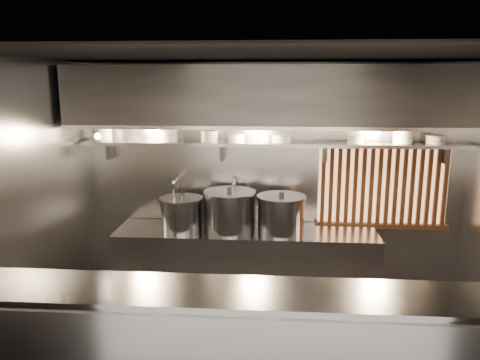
# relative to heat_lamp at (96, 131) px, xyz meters

# --- Properties ---
(floor) EXTENTS (4.50, 4.50, 0.00)m
(floor) POSITION_rel_heat_lamp_xyz_m (1.90, -0.85, -2.07)
(floor) COLOR black
(floor) RESTS_ON ground
(ceiling) EXTENTS (4.50, 4.50, 0.00)m
(ceiling) POSITION_rel_heat_lamp_xyz_m (1.90, -0.85, 0.73)
(ceiling) COLOR black
(ceiling) RESTS_ON wall_back
(wall_back) EXTENTS (4.50, 0.00, 4.50)m
(wall_back) POSITION_rel_heat_lamp_xyz_m (1.90, 0.65, -0.67)
(wall_back) COLOR gray
(wall_back) RESTS_ON floor
(wall_left) EXTENTS (0.00, 3.00, 3.00)m
(wall_left) POSITION_rel_heat_lamp_xyz_m (-0.35, -0.85, -0.67)
(wall_left) COLOR gray
(wall_left) RESTS_ON floor
(cooking_bench) EXTENTS (3.00, 0.70, 0.90)m
(cooking_bench) POSITION_rel_heat_lamp_xyz_m (1.60, 0.28, -1.62)
(cooking_bench) COLOR #929297
(cooking_bench) RESTS_ON floor
(bowl_shelf) EXTENTS (4.40, 0.34, 0.04)m
(bowl_shelf) POSITION_rel_heat_lamp_xyz_m (1.90, 0.47, -0.19)
(bowl_shelf) COLOR #929297
(bowl_shelf) RESTS_ON wall_back
(exhaust_hood) EXTENTS (4.40, 0.81, 0.65)m
(exhaust_hood) POSITION_rel_heat_lamp_xyz_m (1.90, 0.25, 0.36)
(exhaust_hood) COLOR #2D2D30
(exhaust_hood) RESTS_ON ceiling
(wood_screen) EXTENTS (1.56, 0.09, 1.04)m
(wood_screen) POSITION_rel_heat_lamp_xyz_m (3.20, 0.60, -0.69)
(wood_screen) COLOR #FFB372
(wood_screen) RESTS_ON wall_back
(faucet_left) EXTENTS (0.04, 0.30, 0.50)m
(faucet_left) POSITION_rel_heat_lamp_xyz_m (0.75, 0.52, -0.76)
(faucet_left) COLOR silver
(faucet_left) RESTS_ON wall_back
(faucet_right) EXTENTS (0.04, 0.30, 0.50)m
(faucet_right) POSITION_rel_heat_lamp_xyz_m (1.45, 0.52, -0.76)
(faucet_right) COLOR silver
(faucet_right) RESTS_ON wall_back
(heat_lamp) EXTENTS (0.25, 0.35, 0.20)m
(heat_lamp) POSITION_rel_heat_lamp_xyz_m (0.00, 0.00, 0.00)
(heat_lamp) COLOR #929297
(heat_lamp) RESTS_ON exhaust_hood
(pendant_bulb) EXTENTS (0.09, 0.09, 0.19)m
(pendant_bulb) POSITION_rel_heat_lamp_xyz_m (1.80, 0.35, -0.11)
(pendant_bulb) COLOR #2D2D30
(pendant_bulb) RESTS_ON exhaust_hood
(stock_pot_left) EXTENTS (0.71, 0.71, 0.50)m
(stock_pot_left) POSITION_rel_heat_lamp_xyz_m (1.41, 0.26, -0.93)
(stock_pot_left) COLOR #929297
(stock_pot_left) RESTS_ON cooking_bench
(stock_pot_mid) EXTENTS (0.52, 0.52, 0.42)m
(stock_pot_mid) POSITION_rel_heat_lamp_xyz_m (0.85, 0.26, -0.98)
(stock_pot_mid) COLOR #929297
(stock_pot_mid) RESTS_ON cooking_bench
(stock_pot_right) EXTENTS (0.69, 0.69, 0.47)m
(stock_pot_right) POSITION_rel_heat_lamp_xyz_m (2.00, 0.23, -0.95)
(stock_pot_right) COLOR #929297
(stock_pot_right) RESTS_ON cooking_bench
(bowl_stack_0) EXTENTS (0.22, 0.22, 0.17)m
(bowl_stack_0) POSITION_rel_heat_lamp_xyz_m (-0.10, 0.47, -0.08)
(bowl_stack_0) COLOR white
(bowl_stack_0) RESTS_ON bowl_shelf
(bowl_stack_1) EXTENTS (0.23, 0.23, 0.13)m
(bowl_stack_1) POSITION_rel_heat_lamp_xyz_m (0.68, 0.47, -0.10)
(bowl_stack_1) COLOR white
(bowl_stack_1) RESTS_ON bowl_shelf
(bowl_stack_2) EXTENTS (0.21, 0.21, 0.13)m
(bowl_stack_2) POSITION_rel_heat_lamp_xyz_m (1.16, 0.47, -0.10)
(bowl_stack_2) COLOR white
(bowl_stack_2) RESTS_ON bowl_shelf
(bowl_stack_3) EXTENTS (0.21, 0.21, 0.09)m
(bowl_stack_3) POSITION_rel_heat_lamp_xyz_m (1.47, 0.47, -0.12)
(bowl_stack_3) COLOR white
(bowl_stack_3) RESTS_ON bowl_shelf
(bowl_stack_4) EXTENTS (0.23, 0.23, 0.09)m
(bowl_stack_4) POSITION_rel_heat_lamp_xyz_m (1.99, 0.47, -0.12)
(bowl_stack_4) COLOR white
(bowl_stack_4) RESTS_ON bowl_shelf
(bowl_stack_5) EXTENTS (0.20, 0.20, 0.09)m
(bowl_stack_5) POSITION_rel_heat_lamp_xyz_m (2.83, 0.47, -0.12)
(bowl_stack_5) COLOR white
(bowl_stack_5) RESTS_ON bowl_shelf
(bowl_stack_6) EXTENTS (0.23, 0.23, 0.17)m
(bowl_stack_6) POSITION_rel_heat_lamp_xyz_m (3.35, 0.47, -0.08)
(bowl_stack_6) COLOR white
(bowl_stack_6) RESTS_ON bowl_shelf
(bowl_stack_7) EXTENTS (0.23, 0.23, 0.09)m
(bowl_stack_7) POSITION_rel_heat_lamp_xyz_m (3.71, 0.47, -0.12)
(bowl_stack_7) COLOR white
(bowl_stack_7) RESTS_ON bowl_shelf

